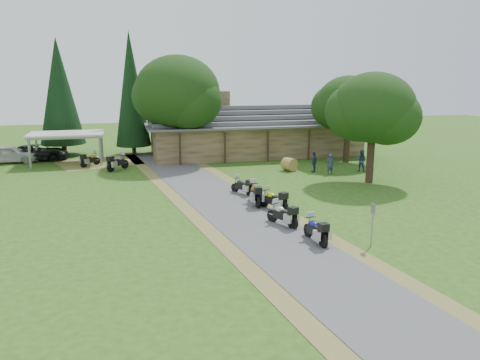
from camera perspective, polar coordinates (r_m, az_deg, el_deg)
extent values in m
plane|color=#2B4A15|center=(23.18, 3.56, -6.80)|extent=(120.00, 120.00, 0.00)
plane|color=#4B4B4D|center=(26.71, -0.05, -4.13)|extent=(51.95, 51.95, 0.00)
imported|color=silver|center=(46.91, -26.21, 3.12)|extent=(2.94, 6.20, 2.02)
imported|color=black|center=(47.17, -23.43, 3.56)|extent=(2.72, 5.93, 2.23)
imported|color=navy|center=(37.83, 10.92, 2.12)|extent=(0.55, 0.40, 1.91)
imported|color=navy|center=(39.57, 14.58, 2.52)|extent=(0.72, 0.71, 2.07)
imported|color=navy|center=(38.40, 9.03, 2.42)|extent=(0.68, 0.70, 2.00)
cylinder|color=olive|center=(38.78, 6.03, 1.91)|extent=(1.38, 1.33, 1.07)
cone|color=black|center=(47.38, -13.11, 10.21)|extent=(3.40, 3.40, 11.95)
cone|color=black|center=(49.08, -21.09, 9.41)|extent=(4.26, 4.26, 11.32)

